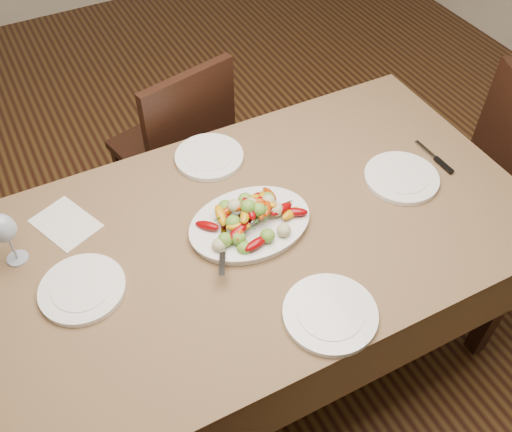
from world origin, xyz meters
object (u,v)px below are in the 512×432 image
Objects in this scene: plate_far at (209,157)px; plate_near at (330,314)px; dining_table at (256,295)px; plate_left at (82,289)px; wine_glass at (7,238)px; plate_right at (401,178)px; serving_platter at (250,225)px; chair_far at (170,147)px.

plate_far is 0.92× the size of plate_near.
plate_left is (-0.57, 0.02, 0.39)m from dining_table.
wine_glass reaches higher than plate_near.
dining_table is 0.68m from plate_right.
wine_glass is (-0.70, 0.22, 0.09)m from serving_platter.
wine_glass is (-1.27, 0.27, 0.09)m from plate_right.
dining_table is 0.54m from plate_far.
plate_left is 0.68m from plate_far.
serving_platter is at bearing -1.02° from plate_left.
chair_far reaches higher than plate_right.
plate_right is at bearing -5.01° from serving_platter.
plate_far is 1.22× the size of wine_glass.
serving_platter is 1.45× the size of plate_near.
plate_near is (-0.53, -0.35, 0.00)m from plate_right.
chair_far is at bearing 39.76° from wine_glass.
chair_far is at bearing 88.73° from serving_platter.
plate_left is (-0.57, -0.81, 0.29)m from chair_far.
plate_near is 1.33× the size of wine_glass.
plate_near is at bearing -88.17° from plate_far.
plate_left is 0.93× the size of plate_near.
chair_far is 3.65× the size of plate_right.
chair_far reaches higher than plate_left.
serving_platter reaches higher than dining_table.
wine_glass reaches higher than chair_far.
plate_far reaches higher than dining_table.
serving_platter is at bearing -17.67° from wine_glass.
dining_table is 0.89m from wine_glass.
plate_left is at bearing 145.36° from plate_near.
plate_left is at bearing -55.81° from wine_glass.
plate_near is (0.03, -0.39, 0.39)m from dining_table.
dining_table is at bearing 176.33° from plate_right.
plate_far is at bearing 143.00° from plate_right.
plate_right is 0.69m from plate_far.
serving_platter is at bearing 75.81° from chair_far.
plate_left is at bearing -148.31° from plate_far.
dining_table is 0.84m from chair_far.
chair_far reaches higher than dining_table.
plate_far is (0.57, 0.35, 0.00)m from plate_left.
plate_left and plate_far have the same top height.
dining_table is at bearing 76.84° from chair_far.
plate_right and plate_far have the same top height.
plate_far and plate_near have the same top height.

